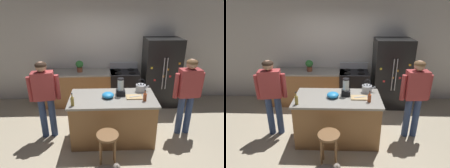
% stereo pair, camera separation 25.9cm
% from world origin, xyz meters
% --- Properties ---
extents(ground_plane, '(14.00, 14.00, 0.00)m').
position_xyz_m(ground_plane, '(0.00, 0.00, 0.00)').
color(ground_plane, beige).
extents(back_wall, '(8.00, 0.10, 2.70)m').
position_xyz_m(back_wall, '(0.00, 1.95, 1.35)').
color(back_wall, silver).
rests_on(back_wall, ground_plane).
extents(kitchen_island, '(1.64, 0.86, 0.93)m').
position_xyz_m(kitchen_island, '(0.00, 0.00, 0.47)').
color(kitchen_island, '#9E6B3D').
rests_on(kitchen_island, ground_plane).
extents(back_counter_run, '(2.00, 0.64, 0.93)m').
position_xyz_m(back_counter_run, '(-0.80, 1.55, 0.46)').
color(back_counter_run, '#9E6B3D').
rests_on(back_counter_run, ground_plane).
extents(refrigerator, '(0.90, 0.73, 1.80)m').
position_xyz_m(refrigerator, '(1.33, 1.50, 0.90)').
color(refrigerator, black).
rests_on(refrigerator, ground_plane).
extents(stove_range, '(0.76, 0.65, 1.11)m').
position_xyz_m(stove_range, '(0.38, 1.52, 0.48)').
color(stove_range, black).
rests_on(stove_range, ground_plane).
extents(person_by_island_left, '(0.60, 0.28, 1.61)m').
position_xyz_m(person_by_island_left, '(-1.31, 0.13, 0.97)').
color(person_by_island_left, '#384C7A').
rests_on(person_by_island_left, ground_plane).
extents(person_by_sink_right, '(0.59, 0.25, 1.63)m').
position_xyz_m(person_by_sink_right, '(1.50, 0.13, 0.99)').
color(person_by_sink_right, '#384C7A').
rests_on(person_by_sink_right, ground_plane).
extents(bar_stool, '(0.36, 0.36, 0.64)m').
position_xyz_m(bar_stool, '(-0.11, -0.74, 0.50)').
color(bar_stool, brown).
rests_on(bar_stool, ground_plane).
extents(potted_plant, '(0.20, 0.20, 0.30)m').
position_xyz_m(potted_plant, '(-0.79, 1.55, 1.10)').
color(potted_plant, brown).
rests_on(potted_plant, back_counter_run).
extents(blender_appliance, '(0.17, 0.17, 0.34)m').
position_xyz_m(blender_appliance, '(0.16, 0.10, 1.07)').
color(blender_appliance, black).
rests_on(blender_appliance, kitchen_island).
extents(bottle_vinegar, '(0.06, 0.06, 0.24)m').
position_xyz_m(bottle_vinegar, '(-0.71, -0.30, 1.01)').
color(bottle_vinegar, olive).
rests_on(bottle_vinegar, kitchen_island).
extents(bottle_cooking_sauce, '(0.06, 0.06, 0.22)m').
position_xyz_m(bottle_cooking_sauce, '(0.58, -0.17, 1.01)').
color(bottle_cooking_sauce, '#B24C26').
rests_on(bottle_cooking_sauce, kitchen_island).
extents(mixing_bowl, '(0.23, 0.23, 0.10)m').
position_xyz_m(mixing_bowl, '(-0.09, -0.01, 0.98)').
color(mixing_bowl, '#268CD8').
rests_on(mixing_bowl, kitchen_island).
extents(tea_kettle, '(0.28, 0.20, 0.27)m').
position_xyz_m(tea_kettle, '(0.58, 0.26, 1.01)').
color(tea_kettle, '#B7BABF').
rests_on(tea_kettle, kitchen_island).
extents(cutting_board, '(0.30, 0.20, 0.02)m').
position_xyz_m(cutting_board, '(0.40, -0.02, 0.94)').
color(cutting_board, tan).
rests_on(cutting_board, kitchen_island).
extents(chef_knife, '(0.22, 0.09, 0.01)m').
position_xyz_m(chef_knife, '(0.42, -0.02, 0.95)').
color(chef_knife, '#B7BABF').
rests_on(chef_knife, cutting_board).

